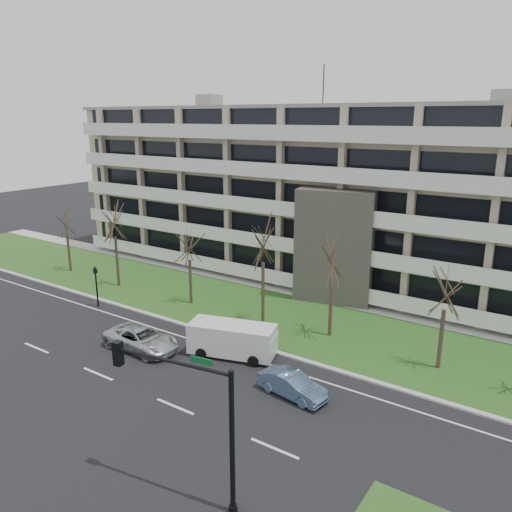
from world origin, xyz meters
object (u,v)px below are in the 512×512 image
Objects in this scene: silver_pickup at (141,339)px; traffic_signal at (190,408)px; white_van at (233,337)px; pedestrian_signal at (96,281)px; blue_sedan at (292,385)px.

traffic_signal is (11.22, -7.96, 3.25)m from silver_pickup.
traffic_signal is at bearing -77.64° from white_van.
traffic_signal is at bearing -12.30° from pedestrian_signal.
blue_sedan is at bearing -37.07° from white_van.
pedestrian_signal reaches higher than silver_pickup.
blue_sedan is (10.70, 0.59, -0.08)m from silver_pickup.
pedestrian_signal is at bearing 89.53° from blue_sedan.
silver_pickup reaches higher than blue_sedan.
white_van is 12.35m from traffic_signal.
silver_pickup is 0.84× the size of traffic_signal.
silver_pickup is 14.13m from traffic_signal.
pedestrian_signal is (-8.36, 3.34, 1.34)m from silver_pickup.
traffic_signal is at bearing -125.87° from silver_pickup.
blue_sedan is 19.30m from pedestrian_signal.
silver_pickup is 1.33× the size of blue_sedan.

